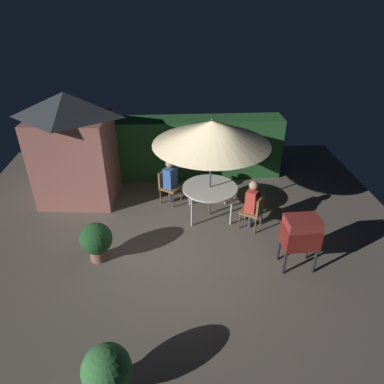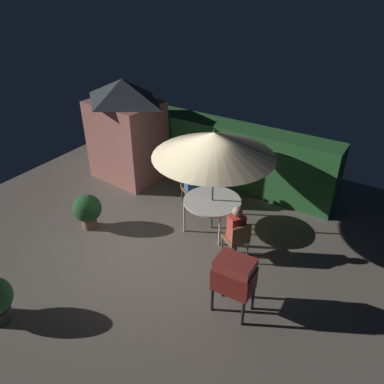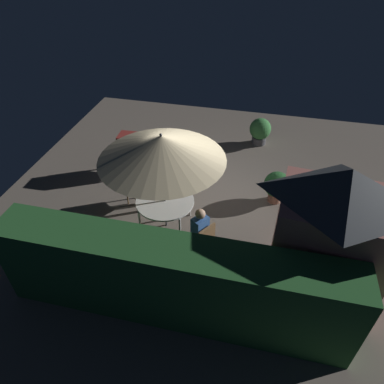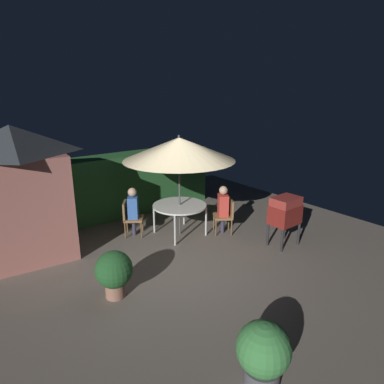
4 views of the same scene
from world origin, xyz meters
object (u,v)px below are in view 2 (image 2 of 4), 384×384
bbq_grill (234,276)px  person_in_red (236,226)px  patio_umbrella (214,144)px  person_in_blue (192,178)px  potted_plant_by_grill (88,210)px  chair_far_side (191,186)px  garden_shed (126,129)px  patio_table (212,202)px  chair_near_shed (238,238)px

bbq_grill → person_in_red: 1.57m
patio_umbrella → person_in_blue: patio_umbrella is taller
patio_umbrella → potted_plant_by_grill: 3.43m
chair_far_side → person_in_red: person_in_red is taller
garden_shed → patio_table: bearing=-16.6°
bbq_grill → person_in_red: (-0.66, 1.42, -0.06)m
patio_table → person_in_blue: 1.17m
patio_table → person_in_red: (0.93, -0.60, 0.05)m
person_in_blue → patio_umbrella: bearing=-33.8°
person_in_red → person_in_blue: same height
chair_near_shed → person_in_red: person_in_red is taller
chair_far_side → person_in_blue: size_ratio=0.71×
patio_umbrella → person_in_red: size_ratio=2.17×
garden_shed → patio_umbrella: bearing=-16.6°
person_in_red → person_in_blue: 2.28m
patio_table → chair_near_shed: (1.00, -0.65, -0.22)m
garden_shed → person_in_blue: 2.58m
chair_far_side → potted_plant_by_grill: size_ratio=1.02×
garden_shed → bbq_grill: bearing=-31.2°
chair_near_shed → potted_plant_by_grill: size_ratio=1.02×
chair_near_shed → patio_table: bearing=147.2°
patio_umbrella → bbq_grill: (1.60, -2.02, -1.37)m
garden_shed → bbq_grill: 5.91m
garden_shed → chair_far_side: bearing=-7.8°
chair_near_shed → person_in_blue: (-1.98, 1.30, 0.26)m
patio_umbrella → potted_plant_by_grill: size_ratio=3.11×
chair_far_side → person_in_red: 2.38m
chair_far_side → patio_umbrella: bearing=-33.8°
patio_table → person_in_red: size_ratio=1.08×
chair_near_shed → person_in_blue: size_ratio=0.71×
patio_umbrella → person_in_red: 1.81m
chair_near_shed → bbq_grill: bearing=-66.7°
person_in_red → person_in_blue: bearing=146.7°
chair_far_side → person_in_blue: 0.28m
bbq_grill → chair_near_shed: (-0.59, 1.38, -0.33)m
potted_plant_by_grill → patio_umbrella: bearing=31.6°
chair_far_side → potted_plant_by_grill: 2.71m
chair_far_side → person_in_red: (1.98, -1.30, 0.26)m
patio_table → patio_umbrella: patio_umbrella is taller
potted_plant_by_grill → person_in_blue: size_ratio=0.70×
patio_table → chair_near_shed: 1.21m
chair_far_side → potted_plant_by_grill: chair_far_side is taller
person_in_red → patio_table: bearing=147.2°
patio_umbrella → bbq_grill: size_ratio=2.27×
garden_shed → bbq_grill: size_ratio=2.43×
garden_shed → patio_umbrella: (3.43, -1.02, 0.73)m
patio_table → chair_near_shed: chair_near_shed is taller
garden_shed → chair_near_shed: size_ratio=3.24×
patio_umbrella → chair_far_side: 2.11m
patio_table → potted_plant_by_grill: size_ratio=1.55×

